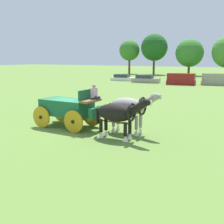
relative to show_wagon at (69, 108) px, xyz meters
name	(u,v)px	position (x,y,z in m)	size (l,w,h in m)	color
ground_plane	(67,127)	(-0.15, 0.00, -1.15)	(220.00, 220.00, 0.00)	olive
show_wagon	(69,108)	(0.00, 0.00, 0.00)	(5.91, 2.03, 2.61)	#195B38
draft_horse_near	(129,108)	(3.68, 0.58, 0.25)	(3.07, 1.02, 2.27)	#9E998E
draft_horse_off	(118,114)	(3.66, -0.72, 0.14)	(3.09, 0.95, 2.15)	black
parked_vehicle_a	(123,78)	(-12.74, 31.95, -0.68)	(4.39, 2.39, 1.11)	white
parked_vehicle_b	(146,79)	(-7.62, 30.14, -0.61)	(4.61, 2.24, 1.25)	gray
parked_vehicle_c	(181,79)	(-1.56, 29.41, -0.33)	(4.39, 2.21, 1.69)	maroon
parked_vehicle_d	(217,79)	(3.31, 31.32, -0.31)	(4.65, 2.25, 1.73)	gray
tree_a	(129,50)	(-20.84, 51.40, 4.54)	(5.02, 5.02, 8.23)	brown
tree_b	(154,48)	(-14.48, 51.66, 5.15)	(6.27, 6.27, 9.46)	brown
tree_c	(190,53)	(-6.15, 51.76, 3.85)	(6.19, 6.19, 8.11)	brown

